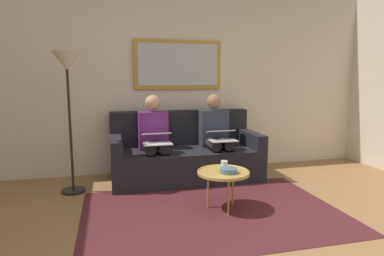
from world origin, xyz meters
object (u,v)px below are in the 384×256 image
cup (224,165)px  laptop_silver (222,135)px  laptop_white (157,138)px  couch (185,155)px  standing_lamp (67,77)px  framed_mirror (178,65)px  person_left (216,133)px  person_right (154,136)px  bowl (229,171)px  coffee_table (223,173)px

cup → laptop_silver: size_ratio=0.26×
laptop_silver → laptop_white: bearing=0.0°
couch → standing_lamp: standing_lamp is taller
couch → framed_mirror: size_ratio=1.57×
person_left → person_right: (0.85, 0.00, 0.00)m
couch → framed_mirror: (0.00, -0.39, 1.24)m
couch → bowl: couch is taller
couch → person_right: bearing=9.2°
coffee_table → bowl: 0.08m
couch → standing_lamp: (1.44, 0.27, 1.06)m
person_left → laptop_silver: size_ratio=3.30×
bowl → laptop_white: (0.59, -0.96, 0.19)m
standing_lamp → framed_mirror: bearing=-155.5°
cup → person_left: 1.10m
coffee_table → laptop_white: (0.56, -0.90, 0.23)m
cup → person_right: bearing=-60.6°
coffee_table → laptop_silver: laptop_silver is taller
coffee_table → laptop_white: 1.08m
coffee_table → standing_lamp: (1.57, -0.95, 0.98)m
cup → laptop_white: 1.02m
framed_mirror → laptop_silver: framed_mirror is taller
couch → coffee_table: size_ratio=3.66×
framed_mirror → cup: bearing=96.5°
coffee_table → cup: bearing=-114.4°
cup → bowl: (0.01, 0.15, -0.02)m
laptop_white → couch: bearing=-142.9°
laptop_white → standing_lamp: (1.01, -0.05, 0.75)m
cup → person_left: person_left is taller
framed_mirror → standing_lamp: 1.59m
couch → standing_lamp: size_ratio=1.19×
person_left → laptop_white: 0.88m
couch → person_left: bearing=170.8°
person_left → laptop_white: bearing=16.6°
couch → laptop_white: size_ratio=5.67×
cup → standing_lamp: bearing=-28.1°
couch → laptop_silver: couch is taller
person_left → framed_mirror: bearing=-47.2°
couch → standing_lamp: bearing=10.5°
framed_mirror → laptop_white: size_ratio=3.61×
bowl → framed_mirror: bearing=-84.3°
framed_mirror → bowl: (-0.17, 1.67, -1.12)m
bowl → standing_lamp: (1.60, -1.01, 0.94)m
person_right → laptop_white: size_ratio=3.28×
person_right → laptop_white: bearing=90.0°
coffee_table → person_left: person_left is taller
laptop_silver → standing_lamp: size_ratio=0.21×
laptop_white → standing_lamp: standing_lamp is taller
person_right → standing_lamp: (1.01, 0.20, 0.76)m
person_right → framed_mirror: bearing=-132.8°
person_left → laptop_silver: (0.00, 0.25, 0.02)m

